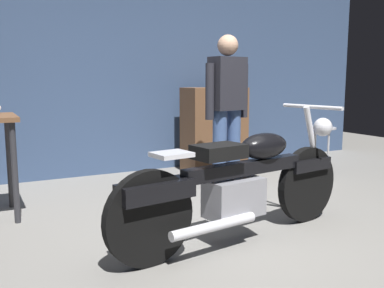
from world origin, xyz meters
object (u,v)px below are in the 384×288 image
at_px(motorcycle, 241,182).
at_px(person_standing, 227,106).
at_px(wooden_dresser, 214,129).
at_px(shop_stool, 322,139).

bearing_deg(motorcycle, person_standing, 53.81).
relative_size(person_standing, wooden_dresser, 1.52).
height_order(shop_stool, wooden_dresser, wooden_dresser).
xyz_separation_m(motorcycle, person_standing, (0.69, 1.32, 0.48)).
height_order(person_standing, wooden_dresser, person_standing).
distance_m(motorcycle, shop_stool, 2.32).
bearing_deg(shop_stool, motorcycle, -148.38).
distance_m(motorcycle, wooden_dresser, 2.52).
relative_size(motorcycle, person_standing, 1.30).
bearing_deg(wooden_dresser, shop_stool, -50.23).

